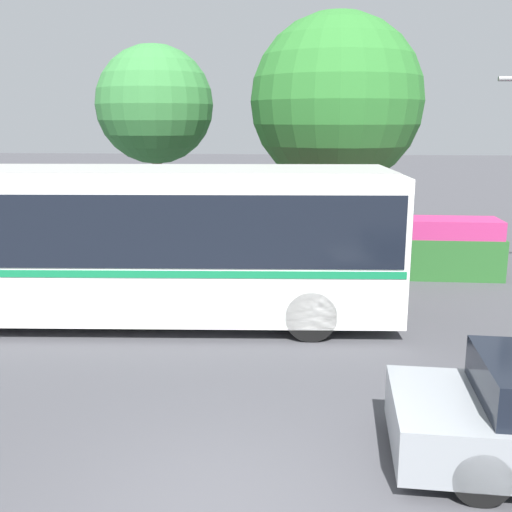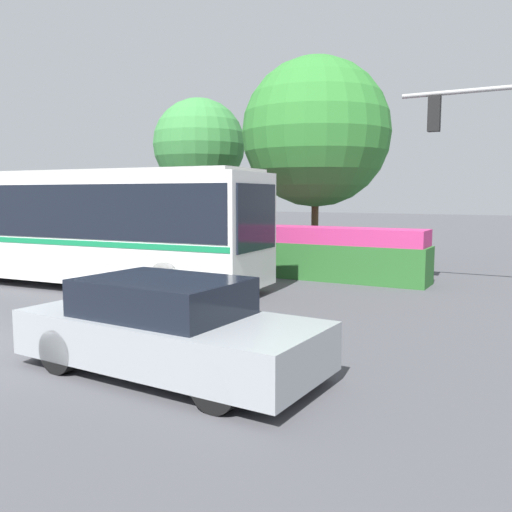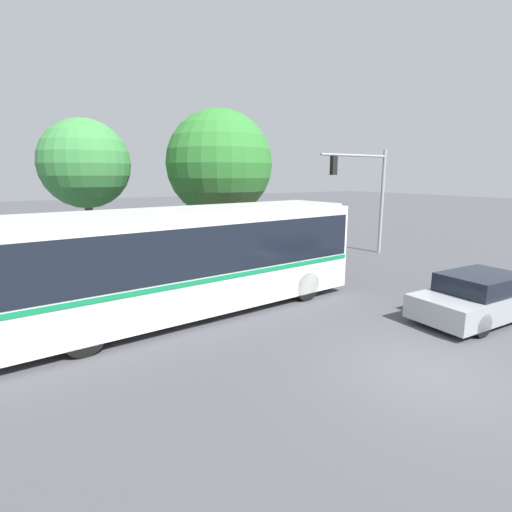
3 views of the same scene
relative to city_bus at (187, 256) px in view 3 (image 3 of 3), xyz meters
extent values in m
plane|color=#444449|center=(2.98, -6.24, -1.84)|extent=(140.00, 140.00, 0.00)
cube|color=silver|center=(-0.01, 0.00, -0.15)|extent=(11.54, 3.30, 2.89)
cube|color=black|center=(-0.01, 0.00, 0.31)|extent=(11.31, 3.32, 1.39)
cube|color=#147A47|center=(-0.01, 0.00, -0.49)|extent=(11.43, 3.32, 0.14)
cube|color=black|center=(5.69, 0.39, 0.20)|extent=(0.21, 2.14, 1.62)
cube|color=#9D9D99|center=(-0.01, 0.00, 1.34)|extent=(11.07, 3.06, 0.10)
cylinder|color=black|center=(3.78, 1.37, -1.34)|extent=(1.02, 0.37, 1.00)
cylinder|color=black|center=(3.93, -0.84, -1.34)|extent=(1.02, 0.37, 1.00)
cylinder|color=black|center=(-3.38, 0.88, -1.34)|extent=(1.02, 0.37, 1.00)
cylinder|color=black|center=(-3.23, -1.33, -1.34)|extent=(1.02, 0.37, 1.00)
cube|color=gray|center=(7.21, -5.02, -1.32)|extent=(4.63, 2.07, 0.67)
cube|color=black|center=(7.10, -5.01, -0.72)|extent=(2.34, 1.75, 0.53)
cylinder|color=black|center=(8.66, -4.25, -1.51)|extent=(0.67, 0.25, 0.66)
cylinder|color=black|center=(5.88, -4.13, -1.51)|extent=(0.67, 0.25, 0.66)
cylinder|color=black|center=(5.81, -5.79, -1.51)|extent=(0.67, 0.25, 0.66)
cylinder|color=gray|center=(12.78, 3.55, 0.91)|extent=(0.18, 0.18, 5.50)
cylinder|color=gray|center=(10.56, 3.55, 3.31)|extent=(4.45, 0.12, 0.12)
cube|color=black|center=(9.16, 3.55, 2.81)|extent=(0.30, 0.22, 0.90)
cylinder|color=red|center=(9.16, 3.67, 3.11)|extent=(0.18, 0.02, 0.18)
cylinder|color=yellow|center=(9.16, 3.67, 2.81)|extent=(0.18, 0.02, 0.18)
cylinder|color=green|center=(9.16, 3.67, 2.51)|extent=(0.18, 0.02, 0.18)
cube|color=#286028|center=(5.14, 4.39, -1.29)|extent=(7.78, 1.25, 1.11)
cube|color=#B22D6B|center=(5.14, 4.39, -0.49)|extent=(7.63, 1.19, 0.49)
cylinder|color=brown|center=(-1.27, 8.04, -0.20)|extent=(0.34, 0.34, 3.29)
sphere|color=#387F3D|center=(-1.27, 8.04, 2.84)|extent=(3.86, 3.86, 3.86)
cylinder|color=brown|center=(4.60, 6.66, -0.40)|extent=(0.25, 0.25, 2.88)
sphere|color=#2D752D|center=(4.60, 6.66, 2.89)|extent=(5.14, 5.14, 5.14)
camera|label=1|loc=(3.86, -11.93, 2.34)|focal=42.13mm
camera|label=2|loc=(11.99, -11.11, 0.74)|focal=37.97mm
camera|label=3|loc=(-4.49, -10.89, 2.38)|focal=27.76mm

